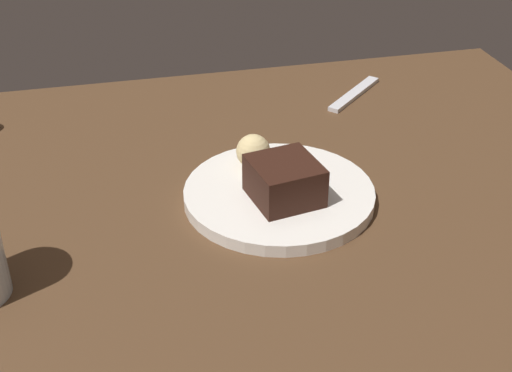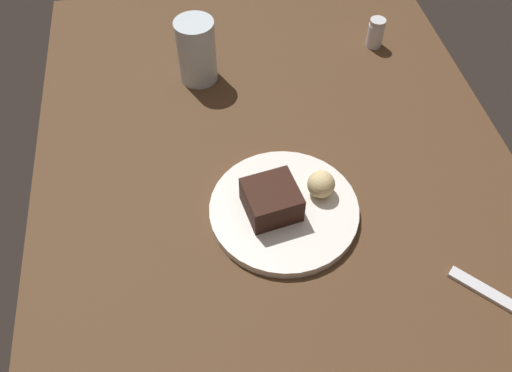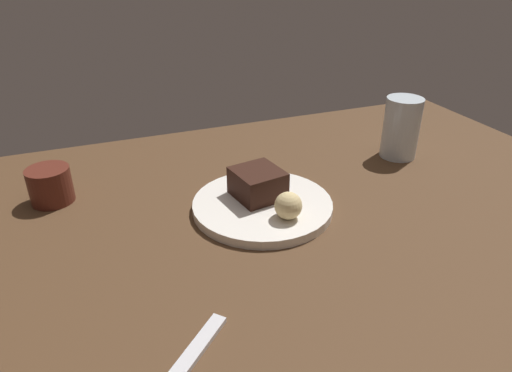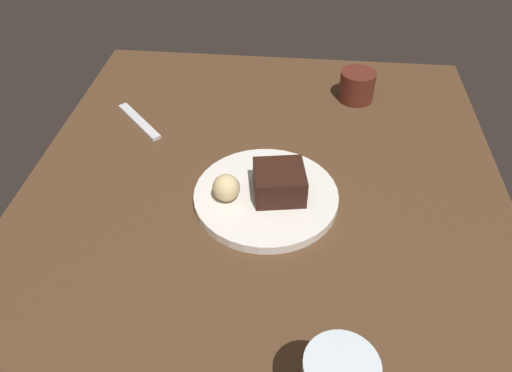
{
  "view_description": "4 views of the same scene",
  "coord_description": "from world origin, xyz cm",
  "px_view_note": "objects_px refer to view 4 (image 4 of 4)",
  "views": [
    {
      "loc": [
        11.69,
        73.19,
        51.82
      ],
      "look_at": [
        -4.88,
        3.46,
        7.23
      ],
      "focal_mm": 49.34,
      "sensor_mm": 36.0,
      "label": 1
    },
    {
      "loc": [
        -57.12,
        13.42,
        73.8
      ],
      "look_at": [
        -6.04,
        4.89,
        7.85
      ],
      "focal_mm": 37.17,
      "sensor_mm": 36.0,
      "label": 2
    },
    {
      "loc": [
        -34.72,
        -62.79,
        44.4
      ],
      "look_at": [
        -8.62,
        3.57,
        6.23
      ],
      "focal_mm": 32.21,
      "sensor_mm": 36.0,
      "label": 3
    },
    {
      "loc": [
        52.08,
        5.15,
        60.33
      ],
      "look_at": [
        -9.12,
        -1.04,
        5.48
      ],
      "focal_mm": 34.66,
      "sensor_mm": 36.0,
      "label": 4
    }
  ],
  "objects_px": {
    "dessert_plate": "(266,196)",
    "chocolate_cake_slice": "(279,182)",
    "coffee_cup": "(357,86)",
    "bread_roll": "(226,188)",
    "dessert_spoon": "(139,121)"
  },
  "relations": [
    {
      "from": "dessert_plate",
      "to": "chocolate_cake_slice",
      "type": "relative_size",
      "value": 2.97
    },
    {
      "from": "chocolate_cake_slice",
      "to": "dessert_spoon",
      "type": "relative_size",
      "value": 0.54
    },
    {
      "from": "chocolate_cake_slice",
      "to": "dessert_spoon",
      "type": "bearing_deg",
      "value": -124.18
    },
    {
      "from": "dessert_plate",
      "to": "chocolate_cake_slice",
      "type": "bearing_deg",
      "value": 91.42
    },
    {
      "from": "chocolate_cake_slice",
      "to": "bread_roll",
      "type": "xyz_separation_m",
      "value": [
        0.02,
        -0.09,
        -0.0
      ]
    },
    {
      "from": "dessert_plate",
      "to": "chocolate_cake_slice",
      "type": "xyz_separation_m",
      "value": [
        -0.0,
        0.02,
        0.03
      ]
    },
    {
      "from": "coffee_cup",
      "to": "bread_roll",
      "type": "bearing_deg",
      "value": -32.64
    },
    {
      "from": "dessert_plate",
      "to": "coffee_cup",
      "type": "height_order",
      "value": "coffee_cup"
    },
    {
      "from": "coffee_cup",
      "to": "dessert_spoon",
      "type": "height_order",
      "value": "coffee_cup"
    },
    {
      "from": "chocolate_cake_slice",
      "to": "bread_roll",
      "type": "bearing_deg",
      "value": -77.28
    },
    {
      "from": "chocolate_cake_slice",
      "to": "bread_roll",
      "type": "relative_size",
      "value": 1.8
    },
    {
      "from": "chocolate_cake_slice",
      "to": "coffee_cup",
      "type": "distance_m",
      "value": 0.37
    },
    {
      "from": "dessert_plate",
      "to": "bread_roll",
      "type": "bearing_deg",
      "value": -73.64
    },
    {
      "from": "chocolate_cake_slice",
      "to": "dessert_spoon",
      "type": "height_order",
      "value": "chocolate_cake_slice"
    },
    {
      "from": "dessert_plate",
      "to": "dessert_spoon",
      "type": "bearing_deg",
      "value": -126.26
    }
  ]
}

